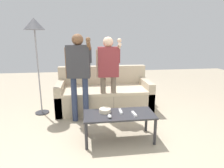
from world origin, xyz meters
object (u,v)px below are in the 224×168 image
object	(u,v)px
game_remote_nunchuk	(110,116)
game_remote_wand_far	(121,111)
player_left	(79,68)
game_remote_wand_near	(134,114)
coffee_table	(119,117)
player_center	(108,68)
couch	(104,95)
floor_lamp	(34,30)
snack_bowl	(105,111)

from	to	relation	value
game_remote_nunchuk	game_remote_wand_far	distance (m)	0.26
player_left	game_remote_wand_near	size ratio (longest dim) A/B	9.67
coffee_table	player_center	world-z (taller)	player_center
coffee_table	game_remote_nunchuk	world-z (taller)	game_remote_nunchuk
couch	game_remote_nunchuk	world-z (taller)	couch
game_remote_nunchuk	player_center	world-z (taller)	player_center
couch	floor_lamp	distance (m)	1.91
couch	player_center	size ratio (longest dim) A/B	1.28
couch	player_center	xyz separation A→B (m)	(0.05, -0.46, 0.68)
couch	floor_lamp	world-z (taller)	floor_lamp
snack_bowl	floor_lamp	world-z (taller)	floor_lamp
player_left	game_remote_wand_far	xyz separation A→B (m)	(0.64, -0.73, -0.57)
floor_lamp	game_remote_wand_near	size ratio (longest dim) A/B	11.43
couch	player_left	distance (m)	1.06
couch	game_remote_wand_far	world-z (taller)	couch
coffee_table	player_left	bearing A→B (deg)	127.91
player_center	game_remote_wand_near	world-z (taller)	player_center
game_remote_nunchuk	game_remote_wand_near	bearing A→B (deg)	8.76
couch	coffee_table	bearing A→B (deg)	-85.76
game_remote_nunchuk	floor_lamp	size ratio (longest dim) A/B	0.05
player_left	game_remote_wand_near	xyz separation A→B (m)	(0.82, -0.85, -0.57)
game_remote_nunchuk	player_left	world-z (taller)	player_left
coffee_table	player_left	size ratio (longest dim) A/B	0.66
game_remote_wand_near	coffee_table	bearing A→B (deg)	161.72
floor_lamp	player_left	distance (m)	1.16
player_center	game_remote_wand_far	world-z (taller)	player_center
player_center	game_remote_nunchuk	bearing A→B (deg)	-95.61
snack_bowl	player_center	bearing A→B (deg)	79.99
player_left	player_center	size ratio (longest dim) A/B	1.03
player_left	game_remote_wand_near	distance (m)	1.31
couch	game_remote_wand_near	world-z (taller)	couch
player_center	game_remote_wand_near	size ratio (longest dim) A/B	9.36
coffee_table	game_remote_wand_far	size ratio (longest dim) A/B	6.60
coffee_table	game_remote_wand_far	distance (m)	0.09
couch	player_center	world-z (taller)	player_center
snack_bowl	game_remote_wand_near	xyz separation A→B (m)	(0.42, -0.15, -0.01)
snack_bowl	player_left	xyz separation A→B (m)	(-0.40, 0.70, 0.56)
game_remote_wand_far	couch	bearing A→B (deg)	95.69
game_remote_nunchuk	game_remote_wand_near	world-z (taller)	game_remote_nunchuk
couch	player_left	bearing A→B (deg)	-129.56
player_left	game_remote_wand_near	world-z (taller)	player_left
game_remote_nunchuk	floor_lamp	world-z (taller)	floor_lamp
player_center	game_remote_wand_near	distance (m)	1.17
couch	game_remote_wand_far	size ratio (longest dim) A/B	12.30
floor_lamp	game_remote_nunchuk	bearing A→B (deg)	-47.79
couch	snack_bowl	xyz separation A→B (m)	(-0.10, -1.31, 0.15)
floor_lamp	couch	bearing A→B (deg)	5.46
couch	player_left	size ratio (longest dim) A/B	1.24
couch	player_left	world-z (taller)	player_left
game_remote_wand_far	player_center	bearing A→B (deg)	95.69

